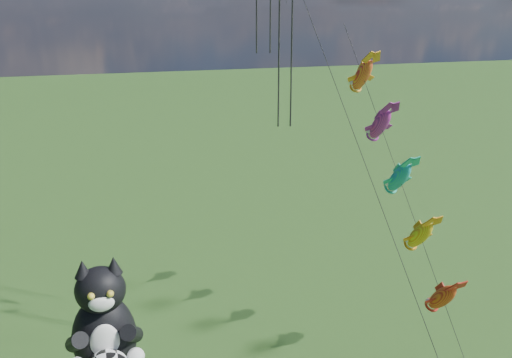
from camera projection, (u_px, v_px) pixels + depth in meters
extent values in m
ellipsoid|color=black|center=(105.00, 338.00, 21.70)|extent=(2.64, 2.25, 3.52)
ellipsoid|color=black|center=(100.00, 290.00, 20.98)|extent=(2.06, 1.91, 1.78)
cone|color=black|center=(82.00, 269.00, 20.55)|extent=(0.69, 0.69, 0.66)
cone|color=black|center=(114.00, 265.00, 20.85)|extent=(0.69, 0.69, 0.66)
ellipsoid|color=white|center=(101.00, 303.00, 20.37)|extent=(0.97, 0.57, 0.64)
ellipsoid|color=white|center=(105.00, 342.00, 20.85)|extent=(1.14, 0.55, 1.45)
sphere|color=gold|center=(91.00, 296.00, 20.10)|extent=(0.26, 0.26, 0.26)
sphere|color=gold|center=(110.00, 294.00, 20.28)|extent=(0.26, 0.26, 0.26)
sphere|color=white|center=(136.00, 356.00, 21.01)|extent=(0.66, 0.66, 0.66)
cylinder|color=black|center=(408.00, 201.00, 30.64)|extent=(1.14, 15.80, 18.04)
ellipsoid|color=orange|center=(442.00, 297.00, 28.72)|extent=(0.97, 2.28, 2.38)
ellipsoid|color=yellow|center=(420.00, 235.00, 29.94)|extent=(0.97, 2.28, 2.38)
ellipsoid|color=#1988BF|center=(399.00, 177.00, 31.17)|extent=(0.97, 2.28, 2.38)
ellipsoid|color=#D8339D|center=(380.00, 124.00, 32.39)|extent=(0.97, 2.28, 2.38)
ellipsoid|color=red|center=(362.00, 75.00, 33.62)|extent=(0.97, 2.28, 2.38)
cylinder|color=black|center=(370.00, 176.00, 24.35)|extent=(4.53, 16.50, 24.34)
cylinder|color=black|center=(279.00, 59.00, 26.97)|extent=(0.08, 0.08, 6.87)
cylinder|color=black|center=(291.00, 58.00, 27.14)|extent=(0.08, 0.08, 6.87)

